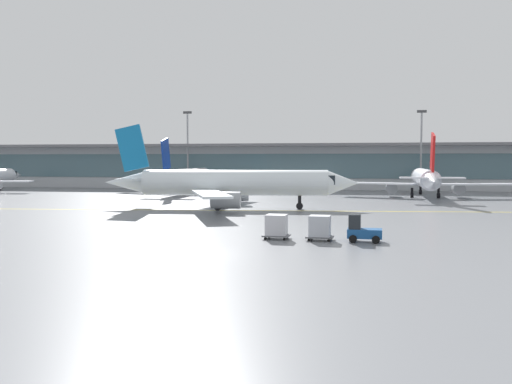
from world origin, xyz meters
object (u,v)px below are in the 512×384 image
taxiing_regional_jet (232,184)px  cargo_dolly_trailing (276,226)px  gate_airplane_1 (188,177)px  cargo_dolly_lead (320,227)px  apron_light_mast_1 (188,147)px  apron_light_mast_2 (421,148)px  baggage_tug (362,230)px  gate_airplane_2 (425,179)px

taxiing_regional_jet → cargo_dolly_trailing: 26.66m
gate_airplane_1 → cargo_dolly_trailing: (24.31, -55.25, -1.92)m
cargo_dolly_lead → cargo_dolly_trailing: 3.43m
apron_light_mast_1 → taxiing_regional_jet: bearing=-66.2°
gate_airplane_1 → cargo_dolly_lead: (27.74, -55.42, -1.92)m
taxiing_regional_jet → apron_light_mast_1: apron_light_mast_1 is taller
apron_light_mast_2 → apron_light_mast_1: bearing=178.2°
gate_airplane_1 → taxiing_regional_jet: size_ratio=0.91×
apron_light_mast_2 → taxiing_regional_jet: bearing=-124.2°
gate_airplane_1 → baggage_tug: size_ratio=11.20×
cargo_dolly_lead → cargo_dolly_trailing: same height
cargo_dolly_lead → cargo_dolly_trailing: (-3.42, 0.17, 0.00)m
gate_airplane_1 → taxiing_regional_jet: taxiing_regional_jet is taller
baggage_tug → gate_airplane_2: bearing=80.6°
gate_airplane_2 → cargo_dolly_trailing: size_ratio=14.19×
baggage_tug → cargo_dolly_lead: (-3.20, 0.16, 0.16)m
gate_airplane_2 → cargo_dolly_lead: gate_airplane_2 is taller
cargo_dolly_lead → apron_light_mast_2: apron_light_mast_2 is taller
baggage_tug → cargo_dolly_trailing: (-6.62, 0.33, 0.16)m
cargo_dolly_lead → baggage_tug: bearing=-0.0°
cargo_dolly_trailing → apron_light_mast_1: apron_light_mast_1 is taller
apron_light_mast_1 → apron_light_mast_2: size_ratio=1.04×
gate_airplane_2 → apron_light_mast_1: (-46.06, 16.75, 5.83)m
gate_airplane_2 → baggage_tug: (-11.24, -51.60, -2.18)m
baggage_tug → cargo_dolly_trailing: 6.63m
cargo_dolly_lead → cargo_dolly_trailing: bearing=-180.0°
cargo_dolly_lead → gate_airplane_2: bearing=77.2°
gate_airplane_2 → taxiing_regional_jet: size_ratio=0.95×
cargo_dolly_lead → cargo_dolly_trailing: size_ratio=1.00×
cargo_dolly_lead → apron_light_mast_2: (15.65, 66.73, 7.54)m
gate_airplane_1 → baggage_tug: gate_airplane_1 is taller
baggage_tug → apron_light_mast_1: size_ratio=0.16×
baggage_tug → cargo_dolly_trailing: bearing=180.0°
apron_light_mast_1 → gate_airplane_1: bearing=-73.1°
gate_airplane_2 → gate_airplane_1: bearing=87.1°
gate_airplane_2 → apron_light_mast_2: (1.21, 15.29, 5.52)m
taxiing_regional_jet → baggage_tug: (15.78, -25.28, -2.35)m
cargo_dolly_trailing → apron_light_mast_1: (-28.20, 68.02, 7.85)m
cargo_dolly_trailing → apron_light_mast_1: size_ratio=0.13×
gate_airplane_1 → gate_airplane_2: size_ratio=0.97×
gate_airplane_1 → cargo_dolly_trailing: 60.39m
gate_airplane_1 → taxiing_regional_jet: (15.16, -30.30, 0.27)m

